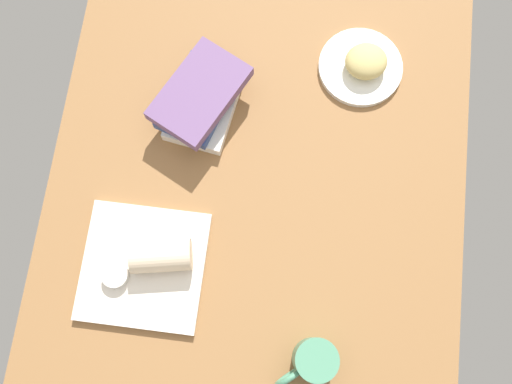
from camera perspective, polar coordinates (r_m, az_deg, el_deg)
dining_table at (r=128.82cm, az=0.47°, el=3.82°), size 110.00×90.00×4.00cm
round_plate at (r=135.80cm, az=10.27°, el=12.04°), size 19.02×19.02×1.40cm
scone_pastry at (r=133.16cm, az=10.83°, el=12.56°), size 11.32×11.73×4.78cm
square_plate at (r=122.87cm, az=-11.05°, el=-7.22°), size 25.18×25.18×1.60cm
sauce_cup at (r=121.84cm, az=-13.74°, el=-7.98°), size 5.39×5.39×2.22cm
breakfast_wrap at (r=118.37cm, az=-9.36°, el=-6.26°), size 8.66×13.19×6.49cm
book_stack at (r=126.78cm, az=-5.52°, el=9.05°), size 25.04×21.48×8.76cm
coffee_mug at (r=116.28cm, az=5.65°, el=-16.28°), size 10.58×11.68×9.68cm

